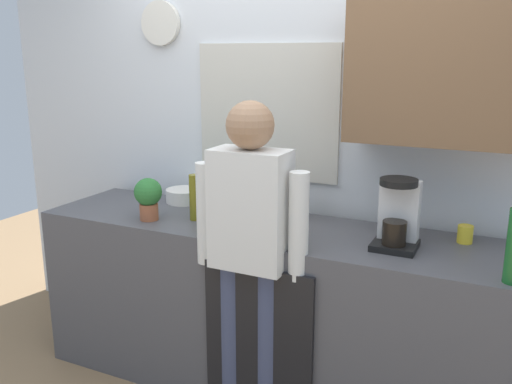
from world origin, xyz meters
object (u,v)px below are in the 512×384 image
bottle_clear_soda (213,187)px  mixing_bowl (184,196)px  bottle_amber_beer (300,197)px  person_at_sink (250,241)px  cup_yellow_cup (465,234)px  bottle_olive_oil (195,197)px  potted_plant (148,196)px  coffee_maker (398,216)px

bottle_clear_soda → mixing_bowl: (-0.26, 0.10, -0.10)m
bottle_amber_beer → bottle_clear_soda: bearing=-168.1°
bottle_clear_soda → person_at_sink: person_at_sink is taller
bottle_amber_beer → cup_yellow_cup: 0.86m
cup_yellow_cup → mixing_bowl: size_ratio=0.39×
mixing_bowl → bottle_olive_oil: bearing=-48.3°
bottle_olive_oil → bottle_clear_soda: size_ratio=0.89×
cup_yellow_cup → potted_plant: size_ratio=0.37×
bottle_amber_beer → bottle_clear_soda: size_ratio=0.82×
potted_plant → bottle_olive_oil: bearing=25.6°
bottle_olive_oil → bottle_clear_soda: 0.19m
coffee_maker → potted_plant: (-1.29, -0.15, -0.01)m
bottle_amber_beer → bottle_olive_oil: 0.57m
coffee_maker → bottle_olive_oil: bearing=-177.9°
bottle_olive_oil → cup_yellow_cup: size_ratio=2.94×
mixing_bowl → coffee_maker: bearing=-10.4°
bottle_clear_soda → cup_yellow_cup: 1.35m
bottle_olive_oil → potted_plant: bearing=-154.4°
potted_plant → person_at_sink: 0.70m
bottle_clear_soda → bottle_amber_beer: bearing=11.9°
bottle_amber_beer → bottle_olive_oil: (-0.49, -0.29, 0.01)m
bottle_amber_beer → cup_yellow_cup: bearing=-3.4°
cup_yellow_cup → potted_plant: potted_plant is taller
bottle_amber_beer → cup_yellow_cup: (0.86, -0.05, -0.07)m
bottle_clear_soda → person_at_sink: size_ratio=0.17×
person_at_sink → coffee_maker: bearing=28.6°
bottle_amber_beer → person_at_sink: (-0.04, -0.53, -0.09)m
bottle_olive_oil → bottle_clear_soda: bearing=88.1°
cup_yellow_cup → coffee_maker: bearing=-145.0°
potted_plant → mixing_bowl: bearing=93.9°
bottle_amber_beer → person_at_sink: bearing=-94.6°
bottle_clear_soda → person_at_sink: 0.63m
mixing_bowl → person_at_sink: bearing=-36.6°
mixing_bowl → person_at_sink: person_at_sink is taller
bottle_amber_beer → cup_yellow_cup: size_ratio=2.71×
bottle_clear_soda → mixing_bowl: size_ratio=1.27×
coffee_maker → person_at_sink: 0.69m
mixing_bowl → potted_plant: size_ratio=0.96×
bottle_olive_oil → person_at_sink: size_ratio=0.16×
bottle_amber_beer → bottle_olive_oil: bottle_olive_oil is taller
person_at_sink → cup_yellow_cup: bearing=32.2°
mixing_bowl → bottle_amber_beer: bearing=0.5°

